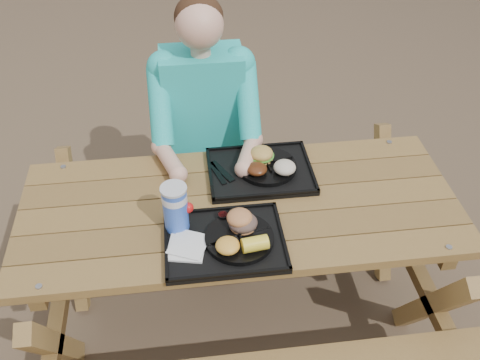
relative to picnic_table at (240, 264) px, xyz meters
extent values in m
plane|color=#999999|center=(0.00, 0.00, -0.38)|extent=(60.00, 60.00, 0.00)
cube|color=black|center=(-0.08, -0.21, 0.39)|extent=(0.45, 0.35, 0.02)
cube|color=black|center=(0.11, 0.18, 0.39)|extent=(0.45, 0.35, 0.02)
cylinder|color=black|center=(-0.03, -0.22, 0.41)|extent=(0.26, 0.26, 0.02)
cylinder|color=black|center=(0.14, 0.19, 0.41)|extent=(0.26, 0.26, 0.02)
cube|color=silver|center=(-0.23, -0.24, 0.40)|extent=(0.16, 0.16, 0.02)
cylinder|color=blue|center=(-0.26, -0.12, 0.49)|extent=(0.09, 0.09, 0.19)
cylinder|color=black|center=(-0.08, -0.10, 0.41)|extent=(0.04, 0.04, 0.03)
cylinder|color=yellow|center=(-0.03, -0.10, 0.41)|extent=(0.05, 0.05, 0.03)
ellipsoid|color=gold|center=(-0.08, -0.28, 0.44)|extent=(0.09, 0.09, 0.05)
cube|color=black|center=(-0.05, 0.19, 0.40)|extent=(0.10, 0.16, 0.01)
ellipsoid|color=#4F240F|center=(0.09, 0.15, 0.44)|extent=(0.09, 0.09, 0.04)
ellipsoid|color=beige|center=(0.21, 0.13, 0.44)|extent=(0.10, 0.10, 0.05)
camera|label=1|loc=(-0.20, -1.59, 1.87)|focal=40.00mm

